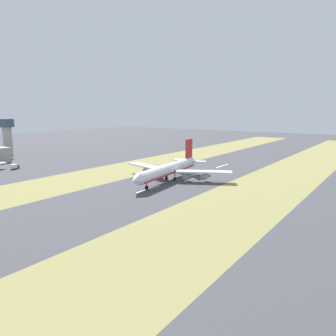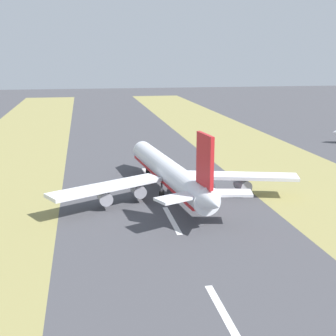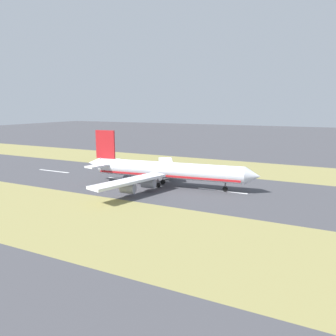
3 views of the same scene
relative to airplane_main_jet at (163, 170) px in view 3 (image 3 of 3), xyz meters
name	(u,v)px [view 3 (image 3 of 3)]	position (x,y,z in m)	size (l,w,h in m)	color
ground_plane	(163,184)	(-3.00, -1.77, -6.02)	(800.00, 800.00, 0.00)	#424247
grass_median_west	(203,165)	(-48.00, -1.77, -6.02)	(40.00, 600.00, 0.01)	olive
grass_median_east	(84,220)	(42.00, -1.77, -6.02)	(40.00, 600.00, 0.01)	olive
centreline_dash_near	(54,171)	(-3.00, -58.11, -6.01)	(1.20, 18.00, 0.01)	silver
centreline_dash_mid	(127,180)	(-3.00, -18.11, -6.01)	(1.20, 18.00, 0.01)	silver
centreline_dash_far	(222,191)	(-3.00, 21.89, -6.01)	(1.20, 18.00, 0.01)	silver
airplane_main_jet	(163,170)	(0.00, 0.00, 0.00)	(63.71, 67.19, 20.20)	silver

